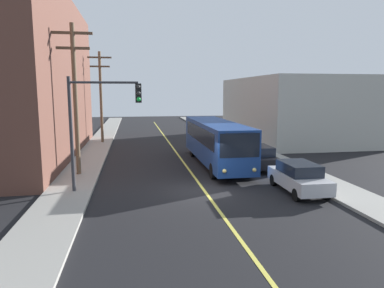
{
  "coord_description": "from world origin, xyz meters",
  "views": [
    {
      "loc": [
        -3.78,
        -18.31,
        5.36
      ],
      "look_at": [
        0.0,
        3.97,
        2.0
      ],
      "focal_mm": 32.79,
      "sensor_mm": 36.0,
      "label": 1
    }
  ],
  "objects": [
    {
      "name": "lane_stripe_center",
      "position": [
        0.0,
        15.0,
        0.01
      ],
      "size": [
        0.16,
        60.0,
        0.01
      ],
      "primitive_type": "cube",
      "color": "#D8CC4C",
      "rests_on": "ground"
    },
    {
      "name": "utility_pole_near",
      "position": [
        -7.28,
        4.63,
        5.32
      ],
      "size": [
        2.4,
        0.28,
        9.37
      ],
      "color": "brown",
      "rests_on": "sidewalk_left"
    },
    {
      "name": "parked_car_silver",
      "position": [
        4.95,
        -1.17,
        0.84
      ],
      "size": [
        1.87,
        4.42,
        1.62
      ],
      "color": "#B7B7BC",
      "rests_on": "ground"
    },
    {
      "name": "building_right_warehouse",
      "position": [
        14.49,
        19.37,
        3.46
      ],
      "size": [
        12.0,
        18.49,
        6.92
      ],
      "color": "#B2B2A8",
      "rests_on": "ground"
    },
    {
      "name": "building_left_brick",
      "position": [
        -13.49,
        12.4,
        6.43
      ],
      "size": [
        10.0,
        23.61,
        12.86
      ],
      "color": "brown",
      "rests_on": "ground"
    },
    {
      "name": "utility_pole_mid",
      "position": [
        -6.97,
        19.28,
        5.29
      ],
      "size": [
        2.4,
        0.28,
        9.3
      ],
      "color": "brown",
      "rests_on": "sidewalk_left"
    },
    {
      "name": "ground_plane",
      "position": [
        0.0,
        0.0,
        0.0
      ],
      "size": [
        120.0,
        120.0,
        0.0
      ],
      "primitive_type": "plane",
      "color": "black"
    },
    {
      "name": "parked_car_black",
      "position": [
        4.89,
        4.85,
        0.84
      ],
      "size": [
        1.92,
        4.45,
        1.62
      ],
      "color": "black",
      "rests_on": "ground"
    },
    {
      "name": "city_bus",
      "position": [
        2.2,
        6.61,
        1.82
      ],
      "size": [
        2.58,
        12.16,
        3.2
      ],
      "color": "navy",
      "rests_on": "ground"
    },
    {
      "name": "sidewalk_right",
      "position": [
        7.25,
        10.0,
        0.07
      ],
      "size": [
        2.5,
        90.0,
        0.15
      ],
      "primitive_type": "cube",
      "color": "gray",
      "rests_on": "ground"
    },
    {
      "name": "sidewalk_left",
      "position": [
        -7.25,
        10.0,
        0.07
      ],
      "size": [
        2.5,
        90.0,
        0.15
      ],
      "primitive_type": "cube",
      "color": "gray",
      "rests_on": "ground"
    },
    {
      "name": "traffic_signal_left_corner",
      "position": [
        -5.41,
        0.55,
        4.3
      ],
      "size": [
        3.75,
        0.48,
        6.0
      ],
      "color": "#2D2D33",
      "rests_on": "sidewalk_left"
    }
  ]
}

